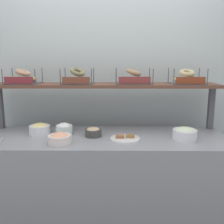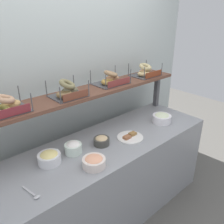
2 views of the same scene
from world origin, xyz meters
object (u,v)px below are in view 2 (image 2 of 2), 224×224
(bowl_hummus, at_px, (102,141))
(serving_plate_white, at_px, (130,137))
(bowl_egg_salad, at_px, (49,158))
(serving_spoon_near_plate, at_px, (33,194))
(bagel_basket_everything, at_px, (111,79))
(bowl_scallion_spread, at_px, (162,118))
(bagel_basket_sesame, at_px, (6,106))
(bowl_cream_cheese, at_px, (73,147))
(bagel_basket_plain, at_px, (145,72))
(bagel_basket_poppy, at_px, (68,91))
(bowl_lox_spread, at_px, (94,162))

(bowl_hummus, xyz_separation_m, serving_plate_white, (0.27, -0.09, -0.03))
(bowl_egg_salad, height_order, bowl_hummus, bowl_egg_salad)
(bowl_egg_salad, bearing_deg, serving_spoon_near_plate, -135.49)
(bowl_egg_salad, xyz_separation_m, bagel_basket_everything, (0.84, 0.22, 0.43))
(bowl_scallion_spread, xyz_separation_m, bagel_basket_sesame, (-1.43, 0.34, 0.43))
(bagel_basket_sesame, bearing_deg, bowl_scallion_spread, -13.38)
(serving_spoon_near_plate, relative_size, bagel_basket_everything, 0.52)
(bagel_basket_sesame, bearing_deg, bowl_cream_cheese, -26.41)
(bowl_scallion_spread, distance_m, bagel_basket_everything, 0.69)
(bowl_scallion_spread, xyz_separation_m, bagel_basket_plain, (0.08, 0.34, 0.43))
(serving_plate_white, distance_m, bagel_basket_poppy, 0.72)
(bowl_scallion_spread, bearing_deg, serving_spoon_near_plate, -176.06)
(serving_spoon_near_plate, bearing_deg, bowl_scallion_spread, 3.94)
(bowl_egg_salad, xyz_separation_m, bagel_basket_poppy, (0.32, 0.18, 0.43))
(bowl_egg_salad, height_order, bowl_cream_cheese, bowl_cream_cheese)
(bagel_basket_everything, bearing_deg, bagel_basket_sesame, -178.83)
(bagel_basket_poppy, xyz_separation_m, bagel_basket_plain, (1.01, 0.01, -0.00))
(serving_spoon_near_plate, xyz_separation_m, bagel_basket_poppy, (0.57, 0.43, 0.47))
(bagel_basket_sesame, relative_size, bagel_basket_everything, 0.90)
(serving_spoon_near_plate, relative_size, bagel_basket_poppy, 0.61)
(bagel_basket_everything, distance_m, bagel_basket_plain, 0.49)
(bowl_egg_salad, xyz_separation_m, serving_plate_white, (0.75, -0.15, -0.04))
(bowl_egg_salad, relative_size, bowl_lox_spread, 1.00)
(serving_plate_white, xyz_separation_m, bagel_basket_poppy, (-0.43, 0.34, 0.47))
(bagel_basket_sesame, height_order, bagel_basket_everything, bagel_basket_everything)
(bowl_scallion_spread, bearing_deg, bagel_basket_everything, 138.25)
(bowl_egg_salad, relative_size, bagel_basket_poppy, 0.63)
(bowl_cream_cheese, xyz_separation_m, bagel_basket_sesame, (-0.41, 0.20, 0.43))
(bowl_egg_salad, relative_size, serving_plate_white, 0.74)
(bowl_cream_cheese, xyz_separation_m, serving_plate_white, (0.53, -0.15, -0.04))
(bowl_hummus, relative_size, bagel_basket_everything, 0.43)
(bowl_scallion_spread, relative_size, serving_plate_white, 0.81)
(bowl_scallion_spread, xyz_separation_m, bagel_basket_poppy, (-0.92, 0.33, 0.43))
(bowl_lox_spread, relative_size, bagel_basket_poppy, 0.64)
(serving_spoon_near_plate, relative_size, bagel_basket_sesame, 0.57)
(bowl_lox_spread, bearing_deg, bagel_basket_sesame, 132.12)
(bowl_egg_salad, height_order, bagel_basket_poppy, bagel_basket_poppy)
(bagel_basket_sesame, bearing_deg, bagel_basket_plain, -0.14)
(serving_spoon_near_plate, height_order, bagel_basket_poppy, bagel_basket_poppy)
(bowl_hummus, height_order, bagel_basket_everything, bagel_basket_everything)
(bowl_hummus, height_order, serving_spoon_near_plate, bowl_hummus)
(serving_plate_white, bearing_deg, bowl_egg_salad, 168.33)
(serving_plate_white, xyz_separation_m, bagel_basket_everything, (0.09, 0.37, 0.46))
(bagel_basket_poppy, bearing_deg, serving_spoon_near_plate, -143.03)
(bowl_hummus, bearing_deg, bagel_basket_plain, 16.65)
(bowl_cream_cheese, distance_m, bowl_hummus, 0.27)
(bowl_cream_cheese, relative_size, bagel_basket_sesame, 0.48)
(bowl_scallion_spread, bearing_deg, bowl_hummus, 173.78)
(bagel_basket_poppy, bearing_deg, bowl_scallion_spread, -19.62)
(bowl_scallion_spread, bearing_deg, bagel_basket_plain, 75.96)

